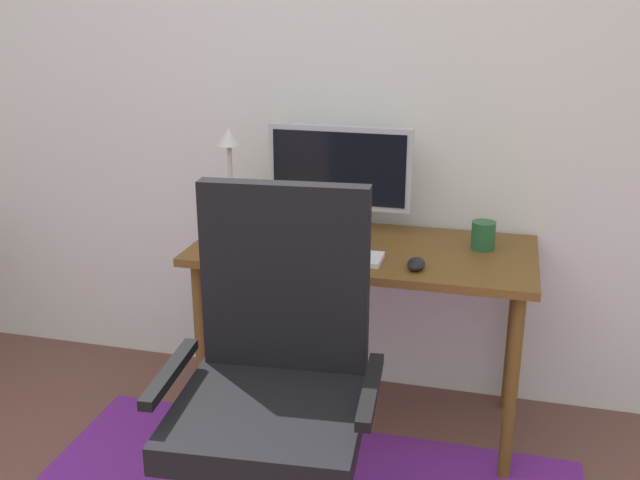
# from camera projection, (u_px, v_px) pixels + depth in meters

# --- Properties ---
(wall_back) EXTENTS (6.00, 0.10, 2.60)m
(wall_back) POSITION_uv_depth(u_px,v_px,m) (316.00, 74.00, 2.91)
(wall_back) COLOR silver
(wall_back) RESTS_ON ground
(desk) EXTENTS (1.24, 0.59, 0.72)m
(desk) POSITION_uv_depth(u_px,v_px,m) (363.00, 269.00, 2.73)
(desk) COLOR brown
(desk) RESTS_ON ground
(monitor) EXTENTS (0.55, 0.18, 0.41)m
(monitor) POSITION_uv_depth(u_px,v_px,m) (339.00, 172.00, 2.79)
(monitor) COLOR #B2B2B7
(monitor) RESTS_ON desk
(keyboard) EXTENTS (0.43, 0.13, 0.02)m
(keyboard) POSITION_uv_depth(u_px,v_px,m) (321.00, 255.00, 2.59)
(keyboard) COLOR white
(keyboard) RESTS_ON desk
(computer_mouse) EXTENTS (0.06, 0.10, 0.03)m
(computer_mouse) POSITION_uv_depth(u_px,v_px,m) (416.00, 264.00, 2.48)
(computer_mouse) COLOR black
(computer_mouse) RESTS_ON desk
(coffee_cup) EXTENTS (0.09, 0.09, 0.10)m
(coffee_cup) POSITION_uv_depth(u_px,v_px,m) (483.00, 235.00, 2.66)
(coffee_cup) COLOR #215A30
(coffee_cup) RESTS_ON desk
(cell_phone) EXTENTS (0.11, 0.15, 0.01)m
(cell_phone) POSITION_uv_depth(u_px,v_px,m) (237.00, 231.00, 2.86)
(cell_phone) COLOR black
(cell_phone) RESTS_ON desk
(desk_lamp) EXTENTS (0.11, 0.11, 0.44)m
(desk_lamp) POSITION_uv_depth(u_px,v_px,m) (230.00, 171.00, 2.60)
(desk_lamp) COLOR black
(desk_lamp) RESTS_ON desk
(office_chair) EXTENTS (0.62, 0.56, 1.11)m
(office_chair) POSITION_uv_depth(u_px,v_px,m) (275.00, 415.00, 2.10)
(office_chair) COLOR slate
(office_chair) RESTS_ON ground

